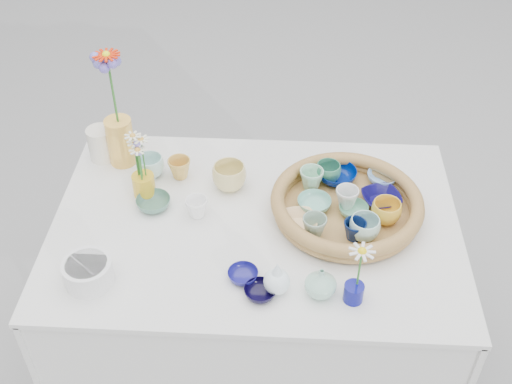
# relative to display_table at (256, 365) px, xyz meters

# --- Properties ---
(ground) EXTENTS (80.00, 80.00, 0.00)m
(ground) POSITION_rel_display_table_xyz_m (0.00, 0.00, 0.00)
(ground) COLOR gray
(display_table) EXTENTS (1.26, 0.86, 0.77)m
(display_table) POSITION_rel_display_table_xyz_m (0.00, 0.00, 0.00)
(display_table) COLOR silver
(display_table) RESTS_ON ground
(wicker_tray) EXTENTS (0.47, 0.47, 0.08)m
(wicker_tray) POSITION_rel_display_table_xyz_m (0.28, 0.05, 0.80)
(wicker_tray) COLOR brown
(wicker_tray) RESTS_ON display_table
(tray_ceramic_0) EXTENTS (0.13, 0.13, 0.04)m
(tray_ceramic_0) POSITION_rel_display_table_xyz_m (0.26, 0.20, 0.80)
(tray_ceramic_0) COLOR navy
(tray_ceramic_0) RESTS_ON wicker_tray
(tray_ceramic_1) EXTENTS (0.15, 0.15, 0.03)m
(tray_ceramic_1) POSITION_rel_display_table_xyz_m (0.39, 0.09, 0.80)
(tray_ceramic_1) COLOR #0B0742
(tray_ceramic_1) RESTS_ON wicker_tray
(tray_ceramic_2) EXTENTS (0.12, 0.12, 0.07)m
(tray_ceramic_2) POSITION_rel_display_table_xyz_m (0.40, 0.01, 0.82)
(tray_ceramic_2) COLOR gold
(tray_ceramic_2) RESTS_ON wicker_tray
(tray_ceramic_3) EXTENTS (0.11, 0.11, 0.03)m
(tray_ceramic_3) POSITION_rel_display_table_xyz_m (0.30, 0.04, 0.80)
(tray_ceramic_3) COLOR #60A181
(tray_ceramic_3) RESTS_ON wicker_tray
(tray_ceramic_4) EXTENTS (0.09, 0.09, 0.07)m
(tray_ceramic_4) POSITION_rel_display_table_xyz_m (0.18, -0.07, 0.82)
(tray_ceramic_4) COLOR gray
(tray_ceramic_4) RESTS_ON wicker_tray
(tray_ceramic_5) EXTENTS (0.14, 0.14, 0.03)m
(tray_ceramic_5) POSITION_rel_display_table_xyz_m (0.18, 0.06, 0.80)
(tray_ceramic_5) COLOR #72B4A1
(tray_ceramic_5) RESTS_ON wicker_tray
(tray_ceramic_6) EXTENTS (0.10, 0.10, 0.07)m
(tray_ceramic_6) POSITION_rel_display_table_xyz_m (0.17, 0.15, 0.82)
(tray_ceramic_6) COLOR #96D0AC
(tray_ceramic_6) RESTS_ON wicker_tray
(tray_ceramic_7) EXTENTS (0.09, 0.09, 0.07)m
(tray_ceramic_7) POSITION_rel_display_table_xyz_m (0.28, 0.07, 0.82)
(tray_ceramic_7) COLOR silver
(tray_ceramic_7) RESTS_ON wicker_tray
(tray_ceramic_8) EXTENTS (0.11, 0.11, 0.03)m
(tray_ceramic_8) POSITION_rel_display_table_xyz_m (0.41, 0.20, 0.80)
(tray_ceramic_8) COLOR #81B4F4
(tray_ceramic_8) RESTS_ON wicker_tray
(tray_ceramic_9) EXTENTS (0.08, 0.08, 0.06)m
(tray_ceramic_9) POSITION_rel_display_table_xyz_m (0.30, -0.07, 0.81)
(tray_ceramic_9) COLOR #081740
(tray_ceramic_9) RESTS_ON wicker_tray
(tray_ceramic_10) EXTENTS (0.14, 0.14, 0.03)m
(tray_ceramic_10) POSITION_rel_display_table_xyz_m (0.13, -0.03, 0.80)
(tray_ceramic_10) COLOR #F1C588
(tray_ceramic_10) RESTS_ON wicker_tray
(tray_ceramic_11) EXTENTS (0.11, 0.11, 0.07)m
(tray_ceramic_11) POSITION_rel_display_table_xyz_m (0.33, -0.07, 0.82)
(tray_ceramic_11) COLOR #ADDED2
(tray_ceramic_11) RESTS_ON wicker_tray
(tray_ceramic_12) EXTENTS (0.09, 0.09, 0.07)m
(tray_ceramic_12) POSITION_rel_display_table_xyz_m (0.23, 0.19, 0.82)
(tray_ceramic_12) COLOR #32795A
(tray_ceramic_12) RESTS_ON wicker_tray
(loose_ceramic_0) EXTENTS (0.08, 0.08, 0.07)m
(loose_ceramic_0) POSITION_rel_display_table_xyz_m (-0.27, 0.21, 0.80)
(loose_ceramic_0) COLOR gold
(loose_ceramic_0) RESTS_ON display_table
(loose_ceramic_1) EXTENTS (0.15, 0.15, 0.09)m
(loose_ceramic_1) POSITION_rel_display_table_xyz_m (-0.10, 0.16, 0.81)
(loose_ceramic_1) COLOR #D7C57A
(loose_ceramic_1) RESTS_ON display_table
(loose_ceramic_2) EXTENTS (0.13, 0.13, 0.03)m
(loose_ceramic_2) POSITION_rel_display_table_xyz_m (-0.33, 0.05, 0.78)
(loose_ceramic_2) COLOR #487362
(loose_ceramic_2) RESTS_ON display_table
(loose_ceramic_3) EXTENTS (0.09, 0.09, 0.07)m
(loose_ceramic_3) POSITION_rel_display_table_xyz_m (-0.18, 0.02, 0.80)
(loose_ceramic_3) COLOR white
(loose_ceramic_3) RESTS_ON display_table
(loose_ceramic_4) EXTENTS (0.11, 0.11, 0.03)m
(loose_ceramic_4) POSITION_rel_display_table_xyz_m (-0.02, -0.23, 0.78)
(loose_ceramic_4) COLOR navy
(loose_ceramic_4) RESTS_ON display_table
(loose_ceramic_5) EXTENTS (0.11, 0.11, 0.07)m
(loose_ceramic_5) POSITION_rel_display_table_xyz_m (-0.36, 0.21, 0.80)
(loose_ceramic_5) COLOR #ABD8D0
(loose_ceramic_5) RESTS_ON display_table
(loose_ceramic_6) EXTENTS (0.11, 0.11, 0.03)m
(loose_ceramic_6) POSITION_rel_display_table_xyz_m (0.03, -0.29, 0.78)
(loose_ceramic_6) COLOR black
(loose_ceramic_6) RESTS_ON display_table
(fluted_bowl) EXTENTS (0.16, 0.16, 0.07)m
(fluted_bowl) POSITION_rel_display_table_xyz_m (-0.45, -0.27, 0.80)
(fluted_bowl) COLOR white
(fluted_bowl) RESTS_ON display_table
(bud_vase_paleblue) EXTENTS (0.09, 0.09, 0.11)m
(bud_vase_paleblue) POSITION_rel_display_table_xyz_m (0.07, -0.27, 0.82)
(bud_vase_paleblue) COLOR white
(bud_vase_paleblue) RESTS_ON display_table
(bud_vase_seafoam) EXTENTS (0.10, 0.10, 0.09)m
(bud_vase_seafoam) POSITION_rel_display_table_xyz_m (0.19, -0.28, 0.81)
(bud_vase_seafoam) COLOR #9ACFB6
(bud_vase_seafoam) RESTS_ON display_table
(bud_vase_cobalt) EXTENTS (0.07, 0.07, 0.06)m
(bud_vase_cobalt) POSITION_rel_display_table_xyz_m (0.28, -0.29, 0.79)
(bud_vase_cobalt) COLOR navy
(bud_vase_cobalt) RESTS_ON display_table
(single_daisy) EXTENTS (0.09, 0.09, 0.14)m
(single_daisy) POSITION_rel_display_table_xyz_m (0.29, -0.29, 0.88)
(single_daisy) COLOR silver
(single_daisy) RESTS_ON bud_vase_cobalt
(tall_vase_yellow) EXTENTS (0.12, 0.12, 0.17)m
(tall_vase_yellow) POSITION_rel_display_table_xyz_m (-0.47, 0.28, 0.85)
(tall_vase_yellow) COLOR #FFBE4B
(tall_vase_yellow) RESTS_ON display_table
(gerbera) EXTENTS (0.13, 0.13, 0.26)m
(gerbera) POSITION_rel_display_table_xyz_m (-0.47, 0.28, 1.06)
(gerbera) COLOR red
(gerbera) RESTS_ON tall_vase_yellow
(hydrangea) EXTENTS (0.10, 0.10, 0.29)m
(hydrangea) POSITION_rel_display_table_xyz_m (-0.47, 0.27, 1.04)
(hydrangea) COLOR #6756C1
(hydrangea) RESTS_ON tall_vase_yellow
(white_pitcher) EXTENTS (0.15, 0.13, 0.12)m
(white_pitcher) POSITION_rel_display_table_xyz_m (-0.55, 0.29, 0.82)
(white_pitcher) COLOR silver
(white_pitcher) RESTS_ON display_table
(daisy_cup) EXTENTS (0.09, 0.09, 0.08)m
(daisy_cup) POSITION_rel_display_table_xyz_m (-0.37, 0.11, 0.80)
(daisy_cup) COLOR gold
(daisy_cup) RESTS_ON display_table
(daisy_posy) EXTENTS (0.09, 0.09, 0.16)m
(daisy_posy) POSITION_rel_display_table_xyz_m (-0.38, 0.11, 0.92)
(daisy_posy) COLOR white
(daisy_posy) RESTS_ON daisy_cup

